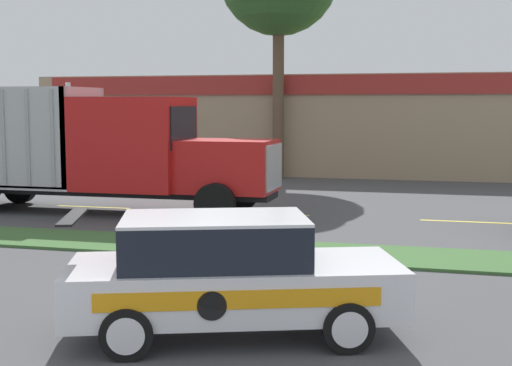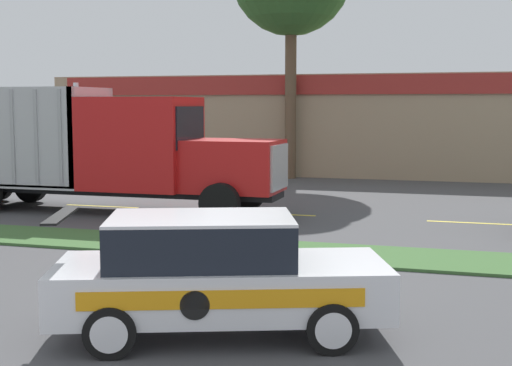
{
  "view_description": "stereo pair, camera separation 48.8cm",
  "coord_description": "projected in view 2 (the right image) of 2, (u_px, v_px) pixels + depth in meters",
  "views": [
    {
      "loc": [
        5.35,
        -3.55,
        3.06
      ],
      "look_at": [
        1.69,
        10.53,
        1.46
      ],
      "focal_mm": 50.0,
      "sensor_mm": 36.0,
      "label": 1
    },
    {
      "loc": [
        5.82,
        -3.42,
        3.06
      ],
      "look_at": [
        1.69,
        10.53,
        1.46
      ],
      "focal_mm": 50.0,
      "sensor_mm": 36.0,
      "label": 2
    }
  ],
  "objects": [
    {
      "name": "centre_line_4",
      "position": [
        274.0,
        214.0,
        20.05
      ],
      "size": [
        2.4,
        0.14,
        0.01
      ],
      "primitive_type": "cube",
      "color": "yellow",
      "rests_on": "ground_plane"
    },
    {
      "name": "centre_line_3",
      "position": [
        102.0,
        206.0,
        21.57
      ],
      "size": [
        2.4,
        0.14,
        0.01
      ],
      "primitive_type": "cube",
      "color": "yellow",
      "rests_on": "ground_plane"
    },
    {
      "name": "centre_line_5",
      "position": [
        474.0,
        223.0,
        18.52
      ],
      "size": [
        2.4,
        0.14,
        0.01
      ],
      "primitive_type": "cube",
      "color": "yellow",
      "rests_on": "ground_plane"
    },
    {
      "name": "dump_truck_lead",
      "position": [
        112.0,
        153.0,
        20.3
      ],
      "size": [
        11.54,
        2.59,
        3.67
      ],
      "color": "black",
      "rests_on": "ground_plane"
    },
    {
      "name": "store_building_backdrop",
      "position": [
        383.0,
        123.0,
        34.89
      ],
      "size": [
        29.0,
        12.1,
        4.34
      ],
      "color": "#9E896B",
      "rests_on": "ground_plane"
    },
    {
      "name": "grass_verge",
      "position": [
        184.0,
        245.0,
        15.46
      ],
      "size": [
        120.0,
        2.02,
        0.06
      ],
      "primitive_type": "cube",
      "color": "#3D6633",
      "rests_on": "ground_plane"
    },
    {
      "name": "rally_car",
      "position": [
        215.0,
        274.0,
        9.45
      ],
      "size": [
        4.7,
        3.12,
        1.64
      ],
      "color": "white",
      "rests_on": "ground_plane"
    }
  ]
}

